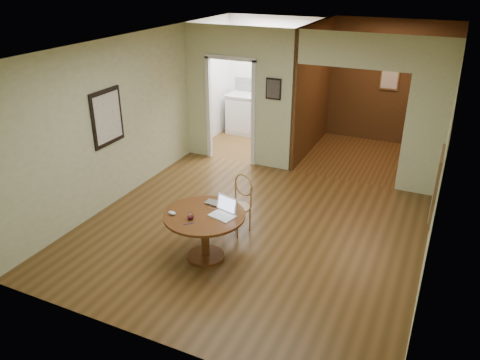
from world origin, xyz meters
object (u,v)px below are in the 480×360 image
at_px(chair, 240,201).
at_px(dining_table, 205,226).
at_px(closed_laptop, 216,206).
at_px(open_laptop, 224,210).

bearing_deg(chair, dining_table, -79.88).
xyz_separation_m(chair, closed_laptop, (-0.07, -0.61, 0.20)).
bearing_deg(open_laptop, chair, 114.67).
distance_m(dining_table, closed_laptop, 0.32).
xyz_separation_m(open_laptop, closed_laptop, (-0.21, 0.15, -0.05)).
bearing_deg(open_laptop, dining_table, -141.64).
distance_m(open_laptop, closed_laptop, 0.26).
height_order(dining_table, chair, chair).
distance_m(dining_table, open_laptop, 0.36).
bearing_deg(chair, open_laptop, -62.58).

